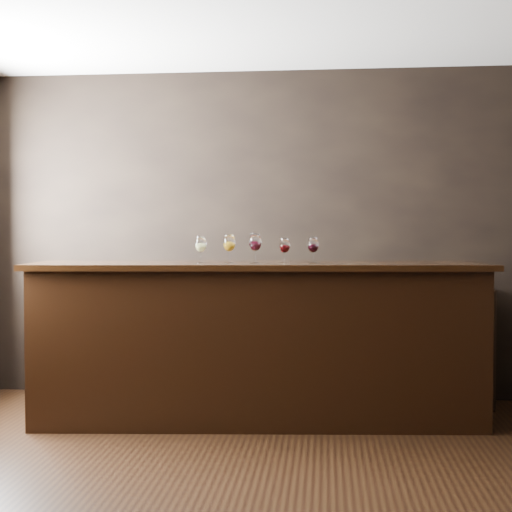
# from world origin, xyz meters

# --- Properties ---
(ground) EXTENTS (5.00, 5.00, 0.00)m
(ground) POSITION_xyz_m (0.00, 0.00, 0.00)
(ground) COLOR black
(ground) RESTS_ON ground
(room_shell) EXTENTS (5.02, 4.52, 2.81)m
(room_shell) POSITION_xyz_m (-0.23, 0.11, 1.81)
(room_shell) COLOR black
(room_shell) RESTS_ON ground
(bar_counter) EXTENTS (3.32, 0.98, 1.15)m
(bar_counter) POSITION_xyz_m (-0.04, 1.40, 0.57)
(bar_counter) COLOR black
(bar_counter) RESTS_ON ground
(bar_top) EXTENTS (3.44, 1.07, 0.04)m
(bar_top) POSITION_xyz_m (-0.04, 1.40, 1.17)
(bar_top) COLOR black
(bar_top) RESTS_ON bar_counter
(back_bar_shelf) EXTENTS (2.67, 0.40, 0.96)m
(back_bar_shelf) POSITION_xyz_m (0.46, 2.03, 0.48)
(back_bar_shelf) COLOR black
(back_bar_shelf) RESTS_ON ground
(glass_white) EXTENTS (0.08, 0.08, 0.20)m
(glass_white) POSITION_xyz_m (-0.47, 1.36, 1.32)
(glass_white) COLOR white
(glass_white) RESTS_ON bar_top
(glass_amber) EXTENTS (0.09, 0.09, 0.21)m
(glass_amber) POSITION_xyz_m (-0.25, 1.37, 1.33)
(glass_amber) COLOR white
(glass_amber) RESTS_ON bar_top
(glass_red_a) EXTENTS (0.09, 0.09, 0.22)m
(glass_red_a) POSITION_xyz_m (-0.06, 1.38, 1.34)
(glass_red_a) COLOR white
(glass_red_a) RESTS_ON bar_top
(glass_red_b) EXTENTS (0.08, 0.08, 0.18)m
(glass_red_b) POSITION_xyz_m (0.16, 1.38, 1.31)
(glass_red_b) COLOR white
(glass_red_b) RESTS_ON bar_top
(glass_red_c) EXTENTS (0.08, 0.08, 0.19)m
(glass_red_c) POSITION_xyz_m (0.37, 1.39, 1.32)
(glass_red_c) COLOR white
(glass_red_c) RESTS_ON bar_top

